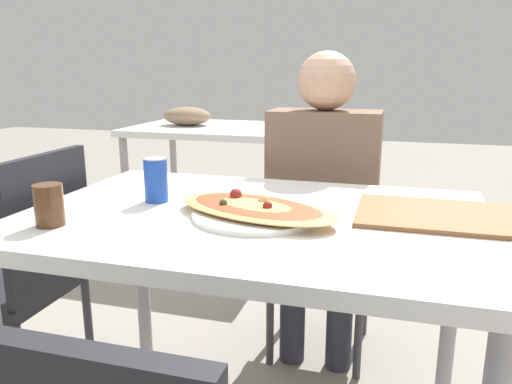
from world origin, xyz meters
The scene contains 9 objects.
dining_table centered at (0.00, 0.00, 0.69)m, with size 1.21×0.82×0.78m.
chair_far_seated centered at (0.09, 0.74, 0.51)m, with size 0.40×0.40×0.89m.
chair_side_left centered at (-0.79, 0.03, 0.51)m, with size 0.40×0.40×0.89m.
person_seated centered at (0.09, 0.63, 0.71)m, with size 0.41×0.24×1.21m.
pizza_main centered at (0.01, -0.03, 0.79)m, with size 0.50×0.36×0.06m.
soda_can centered at (-0.30, 0.04, 0.84)m, with size 0.07×0.07×0.12m.
drink_glass centered at (-0.45, -0.24, 0.83)m, with size 0.07×0.07×0.10m.
serving_tray centered at (0.46, 0.09, 0.78)m, with size 0.40×0.30×0.01m.
background_table centered at (-0.82, 1.85, 0.71)m, with size 1.10×0.80×0.90m.
Camera 1 is at (0.35, -1.21, 1.15)m, focal length 35.00 mm.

